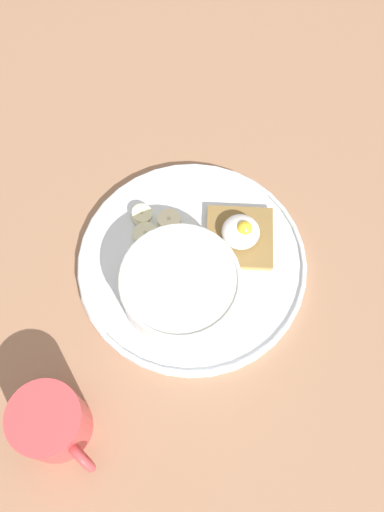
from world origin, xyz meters
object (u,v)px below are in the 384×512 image
at_px(toast_slice, 240,238).
at_px(poached_egg, 241,231).
at_px(banana_slice_front, 169,220).
at_px(oatmeal_bowl, 180,287).
at_px(coffee_mug, 52,423).
at_px(banana_slice_left, 142,215).
at_px(banana_slice_right, 185,235).
at_px(banana_slice_back, 146,235).

distance_m(toast_slice, poached_egg, 0.02).
bearing_deg(banana_slice_front, poached_egg, -80.97).
relative_size(oatmeal_bowl, coffee_mug, 1.32).
height_order(banana_slice_left, banana_slice_right, banana_slice_left).
distance_m(banana_slice_back, banana_slice_right, 0.05).
height_order(poached_egg, banana_slice_back, poached_egg).
height_order(toast_slice, banana_slice_right, toast_slice).
bearing_deg(banana_slice_right, banana_slice_left, 87.85).
relative_size(poached_egg, banana_slice_front, 1.30).
bearing_deg(toast_slice, poached_egg, -58.71).
bearing_deg(poached_egg, banana_slice_right, 111.06).
relative_size(toast_slice, banana_slice_back, 2.37).
distance_m(poached_egg, banana_slice_right, 0.08).
height_order(banana_slice_left, coffee_mug, coffee_mug).
height_order(toast_slice, coffee_mug, coffee_mug).
bearing_deg(toast_slice, oatmeal_bowl, 160.12).
distance_m(oatmeal_bowl, banana_slice_left, 0.13).
distance_m(toast_slice, banana_slice_front, 0.10).
distance_m(poached_egg, coffee_mug, 0.33).
height_order(poached_egg, banana_slice_left, poached_egg).
distance_m(toast_slice, banana_slice_right, 0.07).
xyz_separation_m(banana_slice_left, banana_slice_back, (-0.02, -0.02, -0.00)).
relative_size(oatmeal_bowl, banana_slice_front, 3.81).
relative_size(toast_slice, banana_slice_left, 3.27).
relative_size(toast_slice, banana_slice_right, 2.75).
distance_m(banana_slice_front, banana_slice_left, 0.04).
xyz_separation_m(banana_slice_left, banana_slice_right, (-0.00, -0.07, -0.00)).
height_order(poached_egg, banana_slice_front, poached_egg).
height_order(toast_slice, banana_slice_left, banana_slice_left).
height_order(banana_slice_front, coffee_mug, coffee_mug).
bearing_deg(banana_slice_right, oatmeal_bowl, -159.14).
bearing_deg(banana_slice_right, poached_egg, -68.94).
height_order(oatmeal_bowl, banana_slice_front, oatmeal_bowl).
height_order(banana_slice_back, banana_slice_right, banana_slice_back).
distance_m(oatmeal_bowl, banana_slice_front, 0.11).
relative_size(banana_slice_front, banana_slice_right, 0.94).
bearing_deg(banana_slice_back, coffee_mug, -176.77).
height_order(banana_slice_right, coffee_mug, coffee_mug).
relative_size(poached_egg, banana_slice_left, 1.46).
xyz_separation_m(poached_egg, banana_slice_back, (-0.05, 0.12, -0.02)).
xyz_separation_m(oatmeal_bowl, banana_slice_back, (0.06, 0.08, -0.03)).
relative_size(banana_slice_back, banana_slice_right, 1.16).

